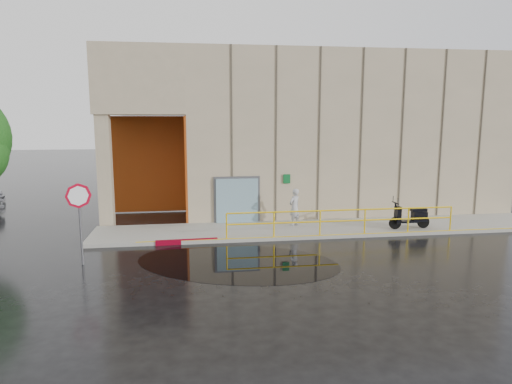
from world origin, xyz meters
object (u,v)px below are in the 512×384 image
Objects in this scene: person at (294,207)px; red_curb at (187,242)px; scooter at (410,210)px; stop_sign at (79,206)px.

person reaches higher than red_curb.
scooter is 9.55m from red_curb.
stop_sign is 1.15× the size of red_curb.
scooter is 0.66× the size of stop_sign.
person is 4.95m from scooter.
person is 0.60× the size of stop_sign.
stop_sign reaches higher than scooter.
scooter is 13.24m from stop_sign.
scooter is (4.80, -1.24, -0.02)m from person.
red_curb is (-9.49, -0.55, -0.86)m from scooter.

